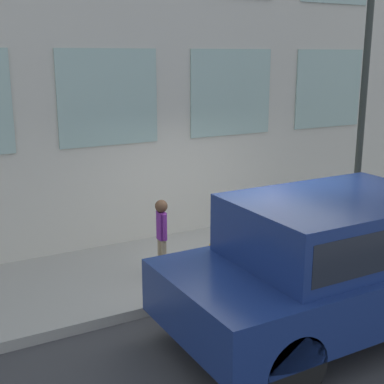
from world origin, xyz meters
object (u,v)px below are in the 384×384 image
(parked_truck_navy_near, at_px, (332,256))
(fire_hydrant, at_px, (222,246))
(person, at_px, (162,230))
(street_lamp, at_px, (367,56))

(parked_truck_navy_near, bearing_deg, fire_hydrant, 10.19)
(parked_truck_navy_near, bearing_deg, person, 27.36)
(fire_hydrant, relative_size, street_lamp, 0.16)
(person, relative_size, street_lamp, 0.23)
(person, bearing_deg, fire_hydrant, 50.91)
(fire_hydrant, height_order, parked_truck_navy_near, parked_truck_navy_near)
(person, height_order, parked_truck_navy_near, parked_truck_navy_near)
(parked_truck_navy_near, xyz_separation_m, street_lamp, (2.15, -2.61, 2.44))
(parked_truck_navy_near, height_order, street_lamp, street_lamp)
(fire_hydrant, relative_size, parked_truck_navy_near, 0.20)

